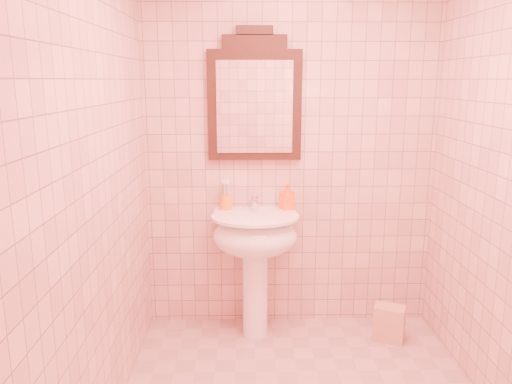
{
  "coord_description": "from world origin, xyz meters",
  "views": [
    {
      "loc": [
        -0.3,
        -2.3,
        1.73
      ],
      "look_at": [
        -0.25,
        0.55,
        1.09
      ],
      "focal_mm": 35.0,
      "sensor_mm": 36.0,
      "label": 1
    }
  ],
  "objects_px": {
    "mirror": "(255,99)",
    "towel": "(389,323)",
    "soap_dispenser": "(287,197)",
    "pedestal_sink": "(255,244)",
    "toothbrush_cup": "(226,202)"
  },
  "relations": [
    {
      "from": "soap_dispenser",
      "to": "towel",
      "type": "bearing_deg",
      "value": -42.66
    },
    {
      "from": "toothbrush_cup",
      "to": "towel",
      "type": "distance_m",
      "value": 1.38
    },
    {
      "from": "towel",
      "to": "soap_dispenser",
      "type": "bearing_deg",
      "value": 161.26
    },
    {
      "from": "pedestal_sink",
      "to": "soap_dispenser",
      "type": "relative_size",
      "value": 4.79
    },
    {
      "from": "mirror",
      "to": "soap_dispenser",
      "type": "xyz_separation_m",
      "value": [
        0.22,
        -0.06,
        -0.65
      ]
    },
    {
      "from": "mirror",
      "to": "towel",
      "type": "height_order",
      "value": "mirror"
    },
    {
      "from": "pedestal_sink",
      "to": "mirror",
      "type": "height_order",
      "value": "mirror"
    },
    {
      "from": "toothbrush_cup",
      "to": "mirror",
      "type": "bearing_deg",
      "value": 15.11
    },
    {
      "from": "soap_dispenser",
      "to": "pedestal_sink",
      "type": "bearing_deg",
      "value": -170.84
    },
    {
      "from": "toothbrush_cup",
      "to": "soap_dispenser",
      "type": "xyz_separation_m",
      "value": [
        0.42,
        -0.0,
        0.04
      ]
    },
    {
      "from": "towel",
      "to": "pedestal_sink",
      "type": "bearing_deg",
      "value": 174.42
    },
    {
      "from": "mirror",
      "to": "soap_dispenser",
      "type": "distance_m",
      "value": 0.69
    },
    {
      "from": "pedestal_sink",
      "to": "toothbrush_cup",
      "type": "bearing_deg",
      "value": 143.36
    },
    {
      "from": "mirror",
      "to": "pedestal_sink",
      "type": "bearing_deg",
      "value": -90.0
    },
    {
      "from": "mirror",
      "to": "towel",
      "type": "distance_m",
      "value": 1.76
    }
  ]
}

